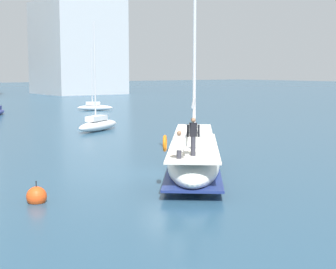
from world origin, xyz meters
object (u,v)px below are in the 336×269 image
moored_sloop_far (95,106)px  moored_sloop_near (98,124)px  mooring_buoy (37,197)px  main_sailboat (194,157)px

moored_sloop_far → moored_sloop_near: bearing=-118.0°
mooring_buoy → moored_sloop_far: bearing=58.5°
moored_sloop_near → moored_sloop_far: bearing=62.0°
moored_sloop_far → mooring_buoy: moored_sloop_far is taller
main_sailboat → moored_sloop_near: main_sailboat is taller
main_sailboat → mooring_buoy: 7.85m
main_sailboat → mooring_buoy: bearing=-178.8°
main_sailboat → moored_sloop_near: (5.44, 18.92, -0.31)m
moored_sloop_far → mooring_buoy: bearing=-121.5°
mooring_buoy → moored_sloop_near: bearing=55.2°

